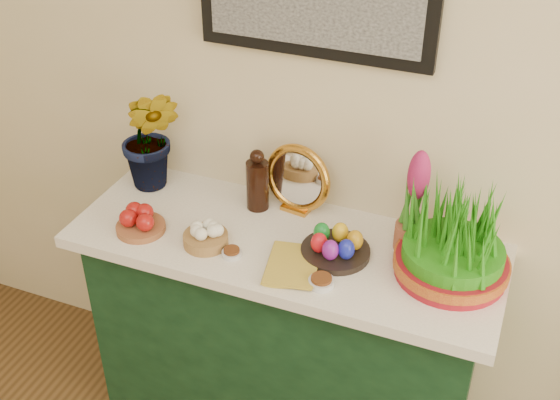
# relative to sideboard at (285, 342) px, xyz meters

# --- Properties ---
(sideboard) EXTENTS (1.30, 0.45, 0.85)m
(sideboard) POSITION_rel_sideboard_xyz_m (0.00, 0.00, 0.00)
(sideboard) COLOR #153A1F
(sideboard) RESTS_ON ground
(tablecloth) EXTENTS (1.40, 0.55, 0.04)m
(tablecloth) POSITION_rel_sideboard_xyz_m (0.00, 0.00, 0.45)
(tablecloth) COLOR white
(tablecloth) RESTS_ON sideboard
(hyacinth_green) EXTENTS (0.28, 0.25, 0.52)m
(hyacinth_green) POSITION_rel_sideboard_xyz_m (-0.55, 0.12, 0.72)
(hyacinth_green) COLOR #327E1F
(hyacinth_green) RESTS_ON tablecloth
(apple_bowl) EXTENTS (0.21, 0.21, 0.08)m
(apple_bowl) POSITION_rel_sideboard_xyz_m (-0.46, -0.14, 0.50)
(apple_bowl) COLOR brown
(apple_bowl) RESTS_ON tablecloth
(garlic_basket) EXTENTS (0.18, 0.18, 0.08)m
(garlic_basket) POSITION_rel_sideboard_xyz_m (-0.23, -0.12, 0.50)
(garlic_basket) COLOR olive
(garlic_basket) RESTS_ON tablecloth
(vinegar_cruet) EXTENTS (0.08, 0.08, 0.22)m
(vinegar_cruet) POSITION_rel_sideboard_xyz_m (-0.16, 0.14, 0.56)
(vinegar_cruet) COLOR black
(vinegar_cruet) RESTS_ON tablecloth
(mirror) EXTENTS (0.25, 0.09, 0.24)m
(mirror) POSITION_rel_sideboard_xyz_m (-0.03, 0.18, 0.58)
(mirror) COLOR gold
(mirror) RESTS_ON tablecloth
(book) EXTENTS (0.18, 0.23, 0.03)m
(book) POSITION_rel_sideboard_xyz_m (-0.00, -0.15, 0.48)
(book) COLOR gold
(book) RESTS_ON tablecloth
(spice_dish_left) EXTENTS (0.06, 0.06, 0.03)m
(spice_dish_left) POSITION_rel_sideboard_xyz_m (-0.12, -0.15, 0.48)
(spice_dish_left) COLOR silver
(spice_dish_left) RESTS_ON tablecloth
(spice_dish_right) EXTENTS (0.08, 0.08, 0.03)m
(spice_dish_right) POSITION_rel_sideboard_xyz_m (0.18, -0.18, 0.48)
(spice_dish_right) COLOR silver
(spice_dish_right) RESTS_ON tablecloth
(egg_plate) EXTENTS (0.24, 0.24, 0.09)m
(egg_plate) POSITION_rel_sideboard_xyz_m (0.17, -0.02, 0.50)
(egg_plate) COLOR black
(egg_plate) RESTS_ON tablecloth
(hyacinth_pink) EXTENTS (0.11, 0.11, 0.35)m
(hyacinth_pink) POSITION_rel_sideboard_xyz_m (0.38, 0.10, 0.62)
(hyacinth_pink) COLOR #9C5138
(hyacinth_pink) RESTS_ON tablecloth
(wheatgrass_sabzeh) EXTENTS (0.34, 0.34, 0.28)m
(wheatgrass_sabzeh) POSITION_rel_sideboard_xyz_m (0.52, 0.02, 0.59)
(wheatgrass_sabzeh) COLOR maroon
(wheatgrass_sabzeh) RESTS_ON tablecloth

